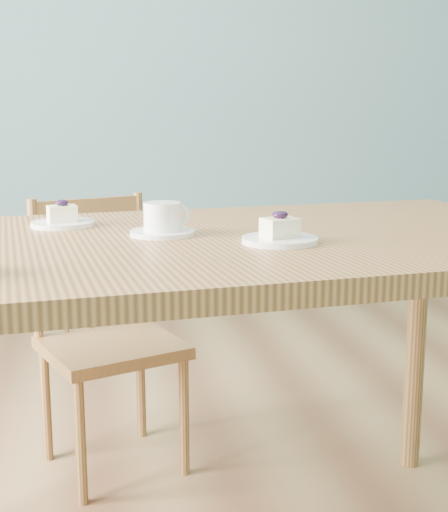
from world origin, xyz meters
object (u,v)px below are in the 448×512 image
object	(u,v)px
cheesecake_plate_far	(62,219)
dining_table	(233,273)
cheesecake_plate_near	(280,235)
dining_chair	(106,332)
coffee_cup	(163,221)

from	to	relation	value
cheesecake_plate_far	dining_table	bearing A→B (deg)	-28.50
cheesecake_plate_far	cheesecake_plate_near	bearing A→B (deg)	-34.88
dining_table	dining_chair	world-z (taller)	dining_chair
cheesecake_plate_near	coffee_cup	distance (m)	0.26
dining_chair	coffee_cup	size ratio (longest dim) A/B	5.94
dining_table	cheesecake_plate_far	distance (m)	0.42
coffee_cup	cheesecake_plate_near	bearing A→B (deg)	-48.45
cheesecake_plate_far	coffee_cup	distance (m)	0.27
dining_chair	cheesecake_plate_near	world-z (taller)	cheesecake_plate_near
dining_table	cheesecake_plate_near	xyz separation A→B (m)	(0.07, -0.11, 0.10)
dining_chair	cheesecake_plate_far	size ratio (longest dim) A/B	5.71
dining_table	dining_chair	bearing A→B (deg)	106.01
dining_chair	cheesecake_plate_near	xyz separation A→B (m)	(0.34, -0.75, 0.42)
cheesecake_plate_near	dining_table	bearing A→B (deg)	124.61
cheesecake_plate_near	coffee_cup	xyz separation A→B (m)	(-0.22, 0.14, 0.01)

